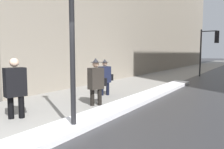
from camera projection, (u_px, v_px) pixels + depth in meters
The scene contains 8 objects.
ground_plane at pixel (19, 144), 4.34m from camera, with size 160.00×160.00×0.00m, color #2D2D30.
sidewalk_slab at pixel (169, 75), 17.93m from camera, with size 4.00×80.00×0.01m.
snow_bank_curb at pixel (141, 99), 8.36m from camera, with size 0.86×11.42×0.15m.
lamp_post at pixel (72, 2), 4.84m from camera, with size 0.28×0.28×4.90m.
traffic_light_near at pixel (211, 43), 16.53m from camera, with size 1.31×0.35×3.62m.
pedestrian_in_glasses at pixel (15, 85), 5.96m from camera, with size 0.45×0.61×1.68m.
pedestrian_in_fedora at pixel (96, 80), 7.47m from camera, with size 0.42×0.74×1.64m.
pedestrian_trailing at pixel (105, 76), 9.30m from camera, with size 0.40×0.71×1.56m.
Camera 1 is at (3.84, -2.49, 1.81)m, focal length 35.00 mm.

